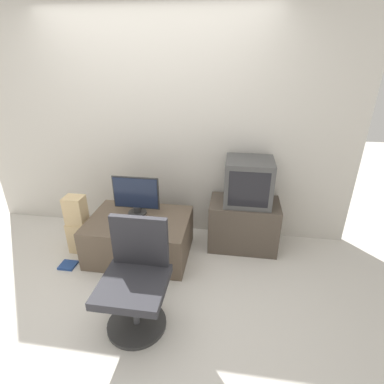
# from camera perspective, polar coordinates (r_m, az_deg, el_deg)

# --- Properties ---
(ground_plane) EXTENTS (12.00, 12.00, 0.00)m
(ground_plane) POSITION_cam_1_polar(r_m,az_deg,el_deg) (2.96, -11.90, -19.48)
(ground_plane) COLOR beige
(wall_back) EXTENTS (4.40, 0.05, 2.60)m
(wall_back) POSITION_cam_1_polar(r_m,az_deg,el_deg) (3.47, -6.41, 12.42)
(wall_back) COLOR beige
(wall_back) RESTS_ON ground_plane
(desk) EXTENTS (1.06, 0.77, 0.44)m
(desk) POSITION_cam_1_polar(r_m,az_deg,el_deg) (3.36, -9.88, -8.36)
(desk) COLOR brown
(desk) RESTS_ON ground_plane
(side_stand) EXTENTS (0.76, 0.46, 0.56)m
(side_stand) POSITION_cam_1_polar(r_m,az_deg,el_deg) (3.47, 9.71, -6.06)
(side_stand) COLOR #4C4238
(side_stand) RESTS_ON ground_plane
(main_monitor) EXTENTS (0.51, 0.20, 0.43)m
(main_monitor) POSITION_cam_1_polar(r_m,az_deg,el_deg) (3.26, -10.61, -0.74)
(main_monitor) COLOR #2D2D2D
(main_monitor) RESTS_ON desk
(keyboard) EXTENTS (0.38, 0.12, 0.01)m
(keyboard) POSITION_cam_1_polar(r_m,az_deg,el_deg) (3.23, -11.68, -5.19)
(keyboard) COLOR #2D2D2D
(keyboard) RESTS_ON desk
(mouse) EXTENTS (0.06, 0.03, 0.03)m
(mouse) POSITION_cam_1_polar(r_m,az_deg,el_deg) (3.13, -7.41, -5.67)
(mouse) COLOR black
(mouse) RESTS_ON desk
(crt_tv) EXTENTS (0.50, 0.44, 0.49)m
(crt_tv) POSITION_cam_1_polar(r_m,az_deg,el_deg) (3.24, 10.69, 1.95)
(crt_tv) COLOR #474747
(crt_tv) RESTS_ON side_stand
(office_chair) EXTENTS (0.52, 0.52, 0.90)m
(office_chair) POSITION_cam_1_polar(r_m,az_deg,el_deg) (2.51, -10.68, -16.34)
(office_chair) COLOR #333333
(office_chair) RESTS_ON ground_plane
(cardboard_box_lower) EXTENTS (0.23, 0.18, 0.36)m
(cardboard_box_lower) POSITION_cam_1_polar(r_m,az_deg,el_deg) (3.62, -20.50, -7.89)
(cardboard_box_lower) COLOR #D1B27F
(cardboard_box_lower) RESTS_ON ground_plane
(cardboard_box_upper) EXTENTS (0.20, 0.17, 0.31)m
(cardboard_box_upper) POSITION_cam_1_polar(r_m,az_deg,el_deg) (3.46, -21.32, -3.22)
(cardboard_box_upper) COLOR #D1B27F
(cardboard_box_upper) RESTS_ON cardboard_box_lower
(book) EXTENTS (0.16, 0.15, 0.02)m
(book) POSITION_cam_1_polar(r_m,az_deg,el_deg) (3.51, -22.54, -12.75)
(book) COLOR navy
(book) RESTS_ON ground_plane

